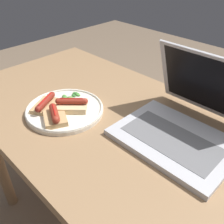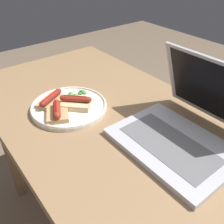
# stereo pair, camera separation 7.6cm
# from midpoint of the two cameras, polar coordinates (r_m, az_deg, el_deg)

# --- Properties ---
(desk) EXTENTS (1.39, 0.66, 0.74)m
(desk) POSITION_cam_midpoint_polar(r_m,az_deg,el_deg) (0.86, 0.53, -8.34)
(desk) COLOR #93704C
(desk) RESTS_ON ground_plane
(laptop) EXTENTS (0.34, 0.33, 0.24)m
(laptop) POSITION_cam_midpoint_polar(r_m,az_deg,el_deg) (0.76, 13.52, -2.64)
(laptop) COLOR #B7B7BC
(laptop) RESTS_ON desk
(plate) EXTENTS (0.27, 0.27, 0.02)m
(plate) POSITION_cam_midpoint_polar(r_m,az_deg,el_deg) (0.88, -13.19, 0.46)
(plate) COLOR silver
(plate) RESTS_ON desk
(sausage_toast_left) EXTENTS (0.12, 0.12, 0.04)m
(sausage_toast_left) POSITION_cam_midpoint_polar(r_m,az_deg,el_deg) (0.86, -11.63, 1.55)
(sausage_toast_left) COLOR #D6B784
(sausage_toast_left) RESTS_ON plate
(sausage_toast_middle) EXTENTS (0.11, 0.12, 0.04)m
(sausage_toast_middle) POSITION_cam_midpoint_polar(r_m,az_deg,el_deg) (0.89, -17.29, 1.69)
(sausage_toast_middle) COLOR tan
(sausage_toast_middle) RESTS_ON plate
(sausage_toast_right) EXTENTS (0.11, 0.10, 0.04)m
(sausage_toast_right) POSITION_cam_midpoint_polar(r_m,az_deg,el_deg) (0.82, -15.54, -0.99)
(sausage_toast_right) COLOR tan
(sausage_toast_right) RESTS_ON plate
(salad_pile) EXTENTS (0.06, 0.07, 0.01)m
(salad_pile) POSITION_cam_midpoint_polar(r_m,az_deg,el_deg) (0.94, -11.67, 3.43)
(salad_pile) COLOR #709E4C
(salad_pile) RESTS_ON plate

